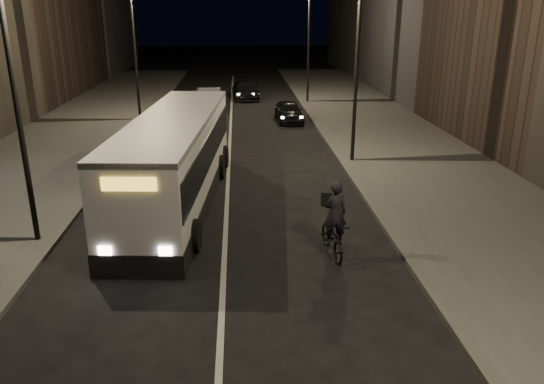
{
  "coord_description": "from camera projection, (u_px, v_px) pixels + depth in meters",
  "views": [
    {
      "loc": [
        0.49,
        -10.94,
        6.72
      ],
      "look_at": [
        1.44,
        3.96,
        1.5
      ],
      "focal_mm": 35.0,
      "sensor_mm": 36.0,
      "label": 1
    }
  ],
  "objects": [
    {
      "name": "city_bus",
      "position": [
        176.0,
        156.0,
        18.78
      ],
      "size": [
        3.46,
        11.85,
        3.15
      ],
      "rotation": [
        0.0,
        0.0,
        -0.08
      ],
      "color": "silver",
      "rests_on": "ground"
    },
    {
      "name": "streetlight_left_near",
      "position": [
        20.0,
        61.0,
        14.17
      ],
      "size": [
        1.2,
        0.44,
        8.12
      ],
      "color": "black",
      "rests_on": "sidewalk_left"
    },
    {
      "name": "streetlight_left_far",
      "position": [
        138.0,
        32.0,
        31.13
      ],
      "size": [
        1.2,
        0.44,
        8.12
      ],
      "color": "black",
      "rests_on": "sidewalk_left"
    },
    {
      "name": "sidewalk_left",
      "position": [
        50.0,
        155.0,
        25.15
      ],
      "size": [
        7.0,
        70.0,
        0.16
      ],
      "primitive_type": "cube",
      "color": "#373735",
      "rests_on": "ground"
    },
    {
      "name": "ground",
      "position": [
        222.0,
        308.0,
        12.5
      ],
      "size": [
        180.0,
        180.0,
        0.0
      ],
      "primitive_type": "plane",
      "color": "black",
      "rests_on": "ground"
    },
    {
      "name": "sidewalk_right",
      "position": [
        401.0,
        149.0,
        26.17
      ],
      "size": [
        7.0,
        70.0,
        0.16
      ],
      "primitive_type": "cube",
      "color": "#373735",
      "rests_on": "ground"
    },
    {
      "name": "car_far",
      "position": [
        245.0,
        90.0,
        40.96
      ],
      "size": [
        2.24,
        4.71,
        1.33
      ],
      "primitive_type": "imported",
      "rotation": [
        0.0,
        0.0,
        0.08
      ],
      "color": "black",
      "rests_on": "ground"
    },
    {
      "name": "car_near",
      "position": [
        289.0,
        111.0,
        32.74
      ],
      "size": [
        1.69,
        3.81,
        1.28
      ],
      "primitive_type": "imported",
      "rotation": [
        0.0,
        0.0,
        0.05
      ],
      "color": "black",
      "rests_on": "ground"
    },
    {
      "name": "streetlight_right_mid",
      "position": [
        352.0,
        41.0,
        22.35
      ],
      "size": [
        1.2,
        0.44,
        8.12
      ],
      "color": "black",
      "rests_on": "sidewalk_right"
    },
    {
      "name": "streetlight_right_far",
      "position": [
        305.0,
        28.0,
        37.43
      ],
      "size": [
        1.2,
        0.44,
        8.12
      ],
      "color": "black",
      "rests_on": "sidewalk_right"
    },
    {
      "name": "car_mid",
      "position": [
        210.0,
        97.0,
        37.11
      ],
      "size": [
        1.64,
        4.54,
        1.49
      ],
      "primitive_type": "imported",
      "rotation": [
        0.0,
        0.0,
        3.13
      ],
      "color": "#37383A",
      "rests_on": "ground"
    },
    {
      "name": "cyclist_on_bicycle",
      "position": [
        333.0,
        230.0,
        14.97
      ],
      "size": [
        0.9,
        2.03,
        2.27
      ],
      "rotation": [
        0.0,
        0.0,
        0.11
      ],
      "color": "black",
      "rests_on": "ground"
    }
  ]
}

